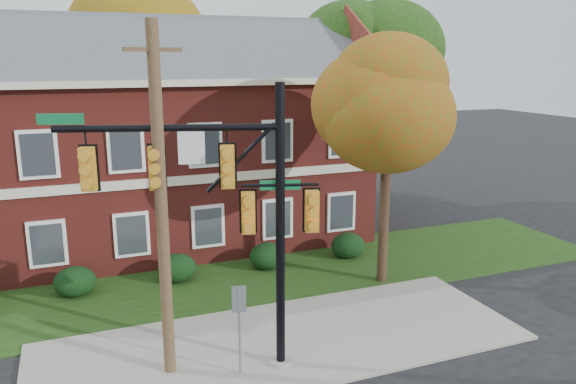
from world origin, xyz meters
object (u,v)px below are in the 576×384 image
object	(u,v)px
hedge_left	(75,282)
tree_far_rear	(150,42)
apartment_building	(150,130)
sign_post	(239,316)
hedge_right	(267,256)
hedge_center	(177,268)
tree_right_rear	(372,55)
traffic_signal	(226,199)
tree_near_right	(397,98)
utility_pole	(161,206)
hedge_far_right	(348,245)

from	to	relation	value
hedge_left	tree_far_rear	bearing A→B (deg)	69.71
apartment_building	sign_post	xyz separation A→B (m)	(0.34, -12.15, -3.30)
hedge_right	hedge_left	bearing A→B (deg)	180.00
hedge_left	hedge_center	xyz separation A→B (m)	(3.50, 0.00, 0.00)
hedge_center	hedge_right	size ratio (longest dim) A/B	1.00
hedge_center	tree_right_rear	xyz separation A→B (m)	(11.31, 6.11, 7.60)
sign_post	traffic_signal	bearing A→B (deg)	123.27
tree_near_right	apartment_building	bearing A→B (deg)	131.77
tree_right_rear	utility_pole	distance (m)	17.93
hedge_center	sign_post	world-z (taller)	sign_post
utility_pole	tree_far_rear	bearing A→B (deg)	70.54
hedge_right	traffic_signal	size ratio (longest dim) A/B	0.19
hedge_far_right	utility_pole	world-z (taller)	utility_pole
apartment_building	traffic_signal	world-z (taller)	apartment_building
apartment_building	hedge_far_right	bearing A→B (deg)	-36.89
hedge_left	hedge_center	world-z (taller)	same
traffic_signal	apartment_building	bearing A→B (deg)	107.23
tree_near_right	hedge_far_right	bearing A→B (deg)	94.52
hedge_left	utility_pole	xyz separation A→B (m)	(2.18, -6.08, 3.98)
tree_far_rear	apartment_building	bearing A→B (deg)	-99.71
hedge_center	traffic_signal	size ratio (longest dim) A/B	0.19
tree_right_rear	tree_far_rear	size ratio (longest dim) A/B	0.92
utility_pole	sign_post	world-z (taller)	utility_pole
apartment_building	tree_near_right	bearing A→B (deg)	-48.23
hedge_left	tree_far_rear	distance (m)	16.25
hedge_left	hedge_center	size ratio (longest dim) A/B	1.00
hedge_far_right	tree_near_right	world-z (taller)	tree_near_right
hedge_right	tree_near_right	size ratio (longest dim) A/B	0.16
tree_near_right	traffic_signal	distance (m)	8.15
traffic_signal	utility_pole	xyz separation A→B (m)	(-1.52, 0.35, -0.12)
traffic_signal	sign_post	xyz separation A→B (m)	(0.14, -0.46, -2.94)
apartment_building	sign_post	world-z (taller)	apartment_building
sign_post	hedge_far_right	bearing A→B (deg)	62.35
tree_right_rear	tree_far_rear	distance (m)	12.20
apartment_building	tree_far_rear	distance (m)	8.84
hedge_right	tree_right_rear	world-z (taller)	tree_right_rear
tree_near_right	utility_pole	xyz separation A→B (m)	(-8.54, -3.25, -2.17)
apartment_building	utility_pole	world-z (taller)	apartment_building
hedge_right	hedge_center	bearing A→B (deg)	180.00
hedge_right	traffic_signal	bearing A→B (deg)	-117.15
tree_right_rear	traffic_signal	distance (m)	17.12
hedge_far_right	utility_pole	bearing A→B (deg)	-143.82
utility_pole	apartment_building	bearing A→B (deg)	71.80
hedge_left	traffic_signal	distance (m)	8.48
utility_pole	sign_post	distance (m)	3.37
hedge_center	traffic_signal	xyz separation A→B (m)	(0.20, -6.43, 4.10)
tree_far_rear	sign_post	xyz separation A→B (m)	(-1.00, -19.99, -7.15)
hedge_right	tree_near_right	world-z (taller)	tree_near_right
hedge_left	utility_pole	bearing A→B (deg)	-70.28
hedge_center	traffic_signal	bearing A→B (deg)	-88.20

